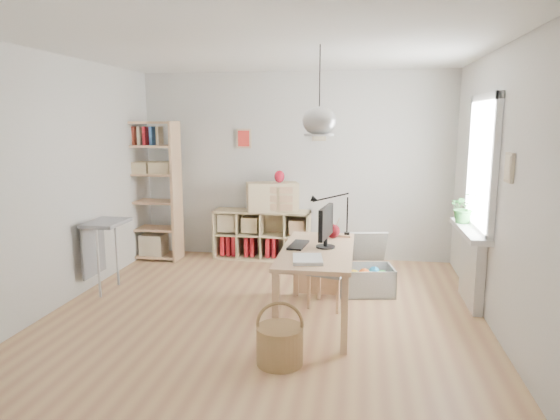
% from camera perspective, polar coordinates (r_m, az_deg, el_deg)
% --- Properties ---
extents(ground, '(4.50, 4.50, 0.00)m').
position_cam_1_polar(ground, '(5.42, -1.59, -11.52)').
color(ground, tan).
rests_on(ground, ground).
extents(room_shell, '(4.50, 4.50, 4.50)m').
position_cam_1_polar(room_shell, '(4.81, 4.50, 10.12)').
color(room_shell, white).
rests_on(room_shell, ground).
extents(window_unit, '(0.07, 1.16, 1.46)m').
position_cam_1_polar(window_unit, '(5.71, 22.16, 4.87)').
color(window_unit, white).
rests_on(window_unit, ground).
extents(radiator, '(0.10, 0.80, 0.80)m').
position_cam_1_polar(radiator, '(5.90, 21.09, -6.29)').
color(radiator, silver).
rests_on(radiator, ground).
extents(windowsill, '(0.22, 1.20, 0.06)m').
position_cam_1_polar(windowsill, '(5.79, 20.87, -2.20)').
color(windowsill, white).
rests_on(windowsill, radiator).
extents(desk, '(0.70, 1.50, 0.75)m').
position_cam_1_polar(desk, '(5.00, 4.29, -5.49)').
color(desk, '#DAAE7D').
rests_on(desk, ground).
extents(cube_shelf, '(1.40, 0.38, 0.72)m').
position_cam_1_polar(cube_shelf, '(7.37, -2.17, -3.23)').
color(cube_shelf, '#CCB686').
rests_on(cube_shelf, ground).
extents(tall_bookshelf, '(0.80, 0.38, 2.00)m').
position_cam_1_polar(tall_bookshelf, '(7.44, -14.56, 2.76)').
color(tall_bookshelf, '#DAAE7D').
rests_on(tall_bookshelf, ground).
extents(side_table, '(0.40, 0.55, 0.85)m').
position_cam_1_polar(side_table, '(6.23, -19.75, -2.82)').
color(side_table, gray).
rests_on(side_table, ground).
extents(chair, '(0.46, 0.46, 0.77)m').
position_cam_1_polar(chair, '(5.50, 5.74, -6.40)').
color(chair, gray).
rests_on(chair, ground).
extents(wicker_basket, '(0.40, 0.39, 0.54)m').
position_cam_1_polar(wicker_basket, '(4.29, -0.02, -15.01)').
color(wicker_basket, olive).
rests_on(wicker_basket, ground).
extents(storage_chest, '(0.74, 0.81, 0.67)m').
position_cam_1_polar(storage_chest, '(6.03, 9.73, -7.21)').
color(storage_chest, silver).
rests_on(storage_chest, ground).
extents(monitor, '(0.19, 0.48, 0.42)m').
position_cam_1_polar(monitor, '(4.98, 5.26, -1.68)').
color(monitor, black).
rests_on(monitor, desk).
extents(keyboard, '(0.19, 0.41, 0.02)m').
position_cam_1_polar(keyboard, '(5.08, 2.09, -4.01)').
color(keyboard, black).
rests_on(keyboard, desk).
extents(task_lamp, '(0.43, 0.16, 0.46)m').
position_cam_1_polar(task_lamp, '(5.47, 5.50, 0.21)').
color(task_lamp, black).
rests_on(task_lamp, desk).
extents(yarn_ball, '(0.15, 0.15, 0.15)m').
position_cam_1_polar(yarn_ball, '(5.43, 6.06, -2.42)').
color(yarn_ball, '#46090C').
rests_on(yarn_ball, desk).
extents(paper_tray, '(0.31, 0.37, 0.03)m').
position_cam_1_polar(paper_tray, '(4.54, 3.17, -5.63)').
color(paper_tray, white).
rests_on(paper_tray, desk).
extents(drawer_chest, '(0.79, 0.55, 0.41)m').
position_cam_1_polar(drawer_chest, '(7.18, -0.88, 1.52)').
color(drawer_chest, '#CCB686').
rests_on(drawer_chest, cube_shelf).
extents(red_vase, '(0.15, 0.15, 0.18)m').
position_cam_1_polar(red_vase, '(7.12, -0.07, 3.84)').
color(red_vase, maroon).
rests_on(red_vase, drawer_chest).
extents(potted_plant, '(0.35, 0.31, 0.35)m').
position_cam_1_polar(potted_plant, '(6.01, 20.31, 0.27)').
color(potted_plant, '#235F26').
rests_on(potted_plant, windowsill).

